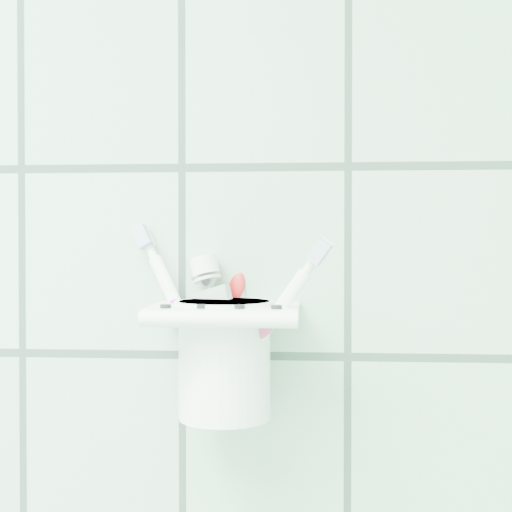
{
  "coord_description": "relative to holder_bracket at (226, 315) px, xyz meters",
  "views": [
    {
      "loc": [
        0.73,
        0.54,
        1.35
      ],
      "look_at": [
        0.69,
        1.1,
        1.34
      ],
      "focal_mm": 50.0,
      "sensor_mm": 36.0,
      "label": 1
    }
  ],
  "objects": [
    {
      "name": "toothbrush_pink",
      "position": [
        0.0,
        -0.01,
        0.01
      ],
      "size": [
        0.08,
        0.06,
        0.18
      ],
      "rotation": [
        -0.26,
        -0.53,
        -0.08
      ],
      "color": "white",
      "rests_on": "cup"
    },
    {
      "name": "toothbrush_blue",
      "position": [
        0.0,
        0.02,
        0.02
      ],
      "size": [
        0.02,
        0.06,
        0.21
      ],
      "rotation": [
        -0.28,
        -0.02,
        -0.23
      ],
      "color": "white",
      "rests_on": "cup"
    },
    {
      "name": "toothpaste_tube",
      "position": [
        0.01,
        0.01,
        -0.0
      ],
      "size": [
        0.06,
        0.04,
        0.15
      ],
      "rotation": [
        -0.13,
        -0.29,
        -0.28
      ],
      "color": "silver",
      "rests_on": "cup"
    },
    {
      "name": "toothbrush_orange",
      "position": [
        -0.01,
        0.0,
        0.01
      ],
      "size": [
        0.1,
        0.04,
        0.17
      ],
      "rotation": [
        0.05,
        0.64,
        -0.25
      ],
      "color": "white",
      "rests_on": "cup"
    },
    {
      "name": "cup",
      "position": [
        -0.0,
        0.0,
        -0.04
      ],
      "size": [
        0.09,
        0.09,
        0.1
      ],
      "color": "white",
      "rests_on": "holder_bracket"
    },
    {
      "name": "holder_bracket",
      "position": [
        0.0,
        0.0,
        0.0
      ],
      "size": [
        0.13,
        0.1,
        0.04
      ],
      "color": "white",
      "rests_on": "wall_back"
    }
  ]
}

